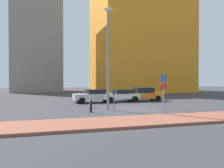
# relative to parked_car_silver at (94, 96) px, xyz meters

# --- Properties ---
(ground_plane) EXTENTS (120.00, 120.00, 0.00)m
(ground_plane) POSITION_rel_parked_car_silver_xyz_m (1.84, -6.37, -0.74)
(ground_plane) COLOR #38383A
(sidewalk_brick) EXTENTS (40.00, 3.14, 0.14)m
(sidewalk_brick) POSITION_rel_parked_car_silver_xyz_m (1.84, -11.86, -0.67)
(sidewalk_brick) COLOR #93513D
(sidewalk_brick) RESTS_ON ground
(parked_car_silver) EXTENTS (4.45, 2.27, 1.42)m
(parked_car_silver) POSITION_rel_parked_car_silver_xyz_m (0.00, 0.00, 0.00)
(parked_car_silver) COLOR #B7BABF
(parked_car_silver) RESTS_ON ground
(parked_car_white) EXTENTS (4.31, 2.12, 1.36)m
(parked_car_white) POSITION_rel_parked_car_silver_xyz_m (3.11, 0.07, -0.01)
(parked_car_white) COLOR white
(parked_car_white) RESTS_ON ground
(parked_car_orange) EXTENTS (4.25, 2.12, 1.56)m
(parked_car_orange) POSITION_rel_parked_car_silver_xyz_m (5.84, 0.05, 0.06)
(parked_car_orange) COLOR orange
(parked_car_orange) RESTS_ON ground
(parking_sign_post) EXTENTS (0.59, 0.17, 2.84)m
(parking_sign_post) POSITION_rel_parked_car_silver_xyz_m (4.09, -7.62, 1.05)
(parking_sign_post) COLOR gray
(parking_sign_post) RESTS_ON ground
(parking_meter) EXTENTS (0.18, 0.14, 1.46)m
(parking_meter) POSITION_rel_parked_car_silver_xyz_m (0.57, -5.47, 0.21)
(parking_meter) COLOR #4C4C51
(parking_meter) RESTS_ON ground
(street_lamp) EXTENTS (0.70, 0.36, 8.16)m
(street_lamp) POSITION_rel_parked_car_silver_xyz_m (-0.20, -6.46, 3.98)
(street_lamp) COLOR gray
(street_lamp) RESTS_ON ground
(traffic_bollard_near) EXTENTS (0.17, 0.17, 0.89)m
(traffic_bollard_near) POSITION_rel_parked_car_silver_xyz_m (-1.75, -7.37, -0.29)
(traffic_bollard_near) COLOR black
(traffic_bollard_near) RESTS_ON ground
(traffic_bollard_mid) EXTENTS (0.14, 0.14, 1.03)m
(traffic_bollard_mid) POSITION_rel_parked_car_silver_xyz_m (-1.31, -4.60, -0.22)
(traffic_bollard_mid) COLOR #B7B7BC
(traffic_bollard_mid) RESTS_ON ground
(building_colorful_midrise) EXTENTS (18.32, 16.87, 28.52)m
(building_colorful_midrise) POSITION_rel_parked_car_silver_xyz_m (14.31, 21.50, 13.52)
(building_colorful_midrise) COLOR orange
(building_colorful_midrise) RESTS_ON ground
(building_under_construction) EXTENTS (10.08, 10.48, 22.22)m
(building_under_construction) POSITION_rel_parked_car_silver_xyz_m (-6.78, 27.19, 10.37)
(building_under_construction) COLOR gray
(building_under_construction) RESTS_ON ground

